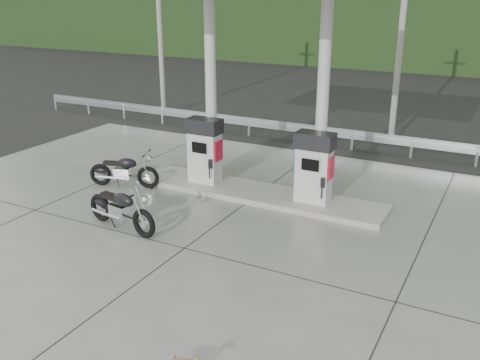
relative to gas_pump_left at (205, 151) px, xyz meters
The scene contains 15 objects.
ground 3.16m from the gas_pump_left, 57.38° to the right, with size 160.00×160.00×0.00m, color black.
forecourt_apron 3.15m from the gas_pump_left, 57.38° to the right, with size 18.00×14.00×0.02m, color slate.
pump_island 1.87m from the gas_pump_left, ahead, with size 7.00×1.40×0.15m, color gray.
gas_pump_left is the anchor object (origin of this frame).
gas_pump_right 3.20m from the gas_pump_left, ahead, with size 0.95×0.55×1.80m, color silver, non-canonical shape.
canopy_column_left 1.65m from the gas_pump_left, 90.00° to the left, with size 0.30×0.30×5.00m, color silver.
canopy_column_right 3.60m from the gas_pump_left, ahead, with size 0.30×0.30×5.00m, color silver.
guardrail 5.74m from the gas_pump_left, 73.78° to the left, with size 26.00×0.16×1.42m, color #A9ABB1, non-canonical shape.
road 9.20m from the gas_pump_left, 79.92° to the left, with size 60.00×7.00×0.01m, color black.
utility_pole_a 9.93m from the gas_pump_left, 132.44° to the left, with size 0.22×0.22×8.00m, color gray.
utility_pole_b 8.40m from the gas_pump_left, 62.78° to the left, with size 0.22×0.22×8.00m, color gray.
tree_band 27.61m from the gas_pump_left, 86.67° to the left, with size 80.00×6.00×6.00m, color black.
forested_hills 57.53m from the gas_pump_left, 88.41° to the left, with size 100.00×40.00×140.00m, color black, non-canonical shape.
motorcycle_left 2.35m from the gas_pump_left, 152.00° to the right, with size 1.90×0.60×0.90m, color black, non-canonical shape.
motorcycle_right 3.38m from the gas_pump_left, 94.21° to the right, with size 2.04×0.64×0.97m, color black, non-canonical shape.
Camera 1 is at (5.87, -9.58, 5.31)m, focal length 40.00 mm.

